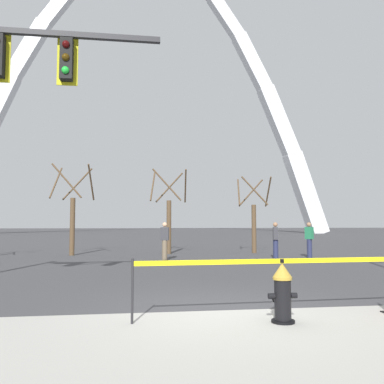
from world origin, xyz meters
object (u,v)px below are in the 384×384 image
Objects in this scene: pedestrian_standing_center at (165,241)px; pedestrian_walking_right at (309,240)px; fire_hydrant at (282,293)px; pedestrian_walking_left at (276,240)px; monument_arch at (144,103)px.

pedestrian_standing_center is 1.00× the size of pedestrian_walking_right.
fire_hydrant is 0.62× the size of pedestrian_walking_left.
pedestrian_walking_right is at bearing 3.35° from pedestrian_standing_center.
pedestrian_walking_right reaches higher than fire_hydrant.
pedestrian_walking_right is (1.73, 0.42, 0.00)m from pedestrian_walking_left.
pedestrian_standing_center is 6.52m from pedestrian_walking_right.
pedestrian_standing_center is (-0.21, -42.48, -18.31)m from monument_arch.
fire_hydrant is 0.02× the size of monument_arch.
fire_hydrant is 56.63m from monument_arch.
monument_arch is 35.00× the size of pedestrian_walking_left.
pedestrian_standing_center is at bearing -90.28° from monument_arch.
monument_arch is at bearing 96.14° from pedestrian_walking_left.
pedestrian_standing_center is (-4.79, 0.04, 0.00)m from pedestrian_walking_left.
pedestrian_walking_right is (6.30, -42.10, -18.31)m from monument_arch.
pedestrian_standing_center is at bearing -176.65° from pedestrian_walking_right.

